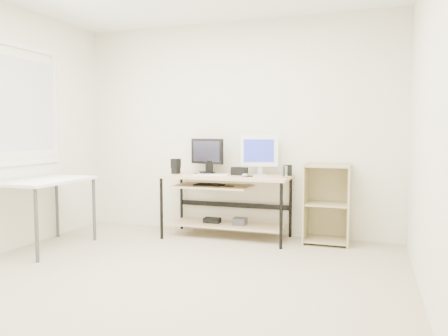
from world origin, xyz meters
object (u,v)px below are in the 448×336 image
white_imac (259,152)px  audio_controller (210,167)px  black_monitor (207,153)px  desk (225,193)px  shelf_unit (327,203)px  side_table (47,187)px

white_imac → audio_controller: size_ratio=2.98×
black_monitor → audio_controller: (0.05, -0.04, -0.16)m
desk → shelf_unit: bearing=7.8°
audio_controller → desk: bearing=-45.4°
desk → audio_controller: size_ratio=9.42×
desk → shelf_unit: size_ratio=1.67×
desk → audio_controller: bearing=152.4°
desk → black_monitor: (-0.28, 0.16, 0.46)m
side_table → shelf_unit: bearing=23.3°
desk → white_imac: 0.64m
black_monitor → white_imac: white_imac is taller
audio_controller → white_imac: bearing=-13.5°
desk → audio_controller: (-0.23, 0.12, 0.29)m
white_imac → black_monitor: bearing=164.4°
desk → white_imac: white_imac is taller
shelf_unit → audio_controller: (-1.40, -0.04, 0.38)m
side_table → black_monitor: size_ratio=2.18×
shelf_unit → black_monitor: 1.55m
shelf_unit → audio_controller: size_ratio=5.65×
desk → black_monitor: bearing=150.7°
desk → shelf_unit: 1.19m
side_table → black_monitor: black_monitor is taller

